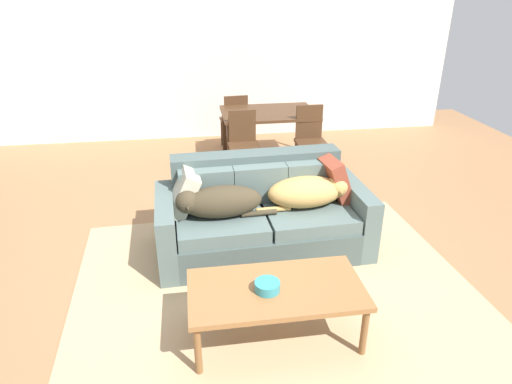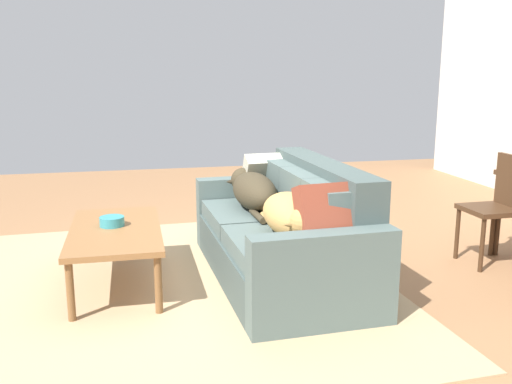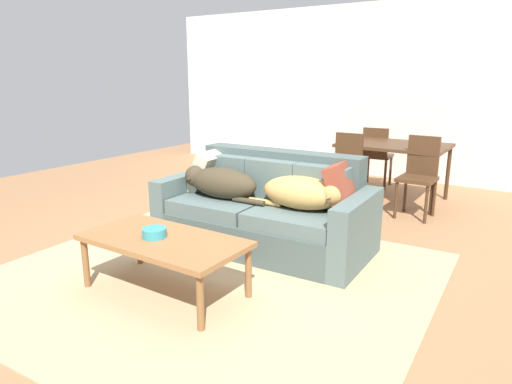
{
  "view_description": "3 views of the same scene",
  "coord_description": "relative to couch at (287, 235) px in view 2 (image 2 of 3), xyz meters",
  "views": [
    {
      "loc": [
        -0.47,
        -3.57,
        2.42
      ],
      "look_at": [
        0.12,
        0.27,
        0.61
      ],
      "focal_mm": 31.69,
      "sensor_mm": 36.0,
      "label": 1
    },
    {
      "loc": [
        4.14,
        -0.85,
        1.57
      ],
      "look_at": [
        0.29,
        0.01,
        0.72
      ],
      "focal_mm": 39.22,
      "sensor_mm": 36.0,
      "label": 2
    },
    {
      "loc": [
        2.42,
        -3.31,
        1.63
      ],
      "look_at": [
        0.18,
        0.08,
        0.58
      ],
      "focal_mm": 32.32,
      "sensor_mm": 36.0,
      "label": 3
    }
  ],
  "objects": [
    {
      "name": "throw_pillow_by_right_arm",
      "position": [
        0.74,
        0.08,
        0.32
      ],
      "size": [
        0.33,
        0.47,
        0.46
      ],
      "primitive_type": "cube",
      "rotation": [
        0.0,
        -0.35,
        0.12
      ],
      "color": "brown",
      "rests_on": "couch"
    },
    {
      "name": "couch",
      "position": [
        0.0,
        0.0,
        0.0
      ],
      "size": [
        2.04,
        1.03,
        0.9
      ],
      "rotation": [
        0.0,
        0.0,
        0.04
      ],
      "color": "#41504D",
      "rests_on": "ground"
    },
    {
      "name": "ground_plane",
      "position": [
        -0.18,
        -0.28,
        -0.34
      ],
      "size": [
        10.0,
        10.0,
        0.0
      ],
      "primitive_type": "plane",
      "color": "#996B45"
    },
    {
      "name": "coffee_table",
      "position": [
        -0.11,
        -1.27,
        0.06
      ],
      "size": [
        1.25,
        0.65,
        0.45
      ],
      "color": "#916137",
      "rests_on": "ground"
    },
    {
      "name": "throw_pillow_by_left_arm",
      "position": [
        -0.74,
        0.02,
        0.31
      ],
      "size": [
        0.35,
        0.44,
        0.44
      ],
      "primitive_type": "cube",
      "rotation": [
        0.0,
        0.45,
        0.07
      ],
      "color": "#B2AF99",
      "rests_on": "couch"
    },
    {
      "name": "dining_chair_near_left",
      "position": [
        0.05,
        1.78,
        0.17
      ],
      "size": [
        0.41,
        0.41,
        0.9
      ],
      "rotation": [
        0.0,
        0.0,
        0.02
      ],
      "color": "#462D1A",
      "rests_on": "ground"
    },
    {
      "name": "dog_on_right_cushion",
      "position": [
        0.44,
        -0.07,
        0.27
      ],
      "size": [
        0.9,
        0.41,
        0.29
      ],
      "rotation": [
        0.0,
        0.0,
        0.04
      ],
      "color": "tan",
      "rests_on": "couch"
    },
    {
      "name": "area_rug",
      "position": [
        0.0,
        -0.88,
        -0.34
      ],
      "size": [
        3.53,
        3.27,
        0.01
      ],
      "primitive_type": "cube",
      "rotation": [
        0.0,
        0.0,
        0.04
      ],
      "color": "tan",
      "rests_on": "ground"
    },
    {
      "name": "bowl_on_coffee_table",
      "position": [
        -0.18,
        -1.3,
        0.14
      ],
      "size": [
        0.18,
        0.18,
        0.07
      ],
      "primitive_type": "cylinder",
      "color": "teal",
      "rests_on": "coffee_table"
    },
    {
      "name": "dog_on_left_cushion",
      "position": [
        -0.43,
        -0.17,
        0.27
      ],
      "size": [
        0.92,
        0.36,
        0.3
      ],
      "rotation": [
        0.0,
        0.0,
        0.04
      ],
      "color": "#3B3222",
      "rests_on": "couch"
    }
  ]
}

